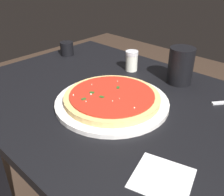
{
  "coord_description": "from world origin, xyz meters",
  "views": [
    {
      "loc": [
        0.44,
        -0.49,
        1.12
      ],
      "look_at": [
        0.01,
        -0.03,
        0.77
      ],
      "focal_mm": 40.56,
      "sensor_mm": 36.0,
      "label": 1
    }
  ],
  "objects_px": {
    "cup_small_sauce": "(67,49)",
    "parmesan_shaker": "(132,61)",
    "serving_plate": "(112,102)",
    "cup_tall_drink": "(181,66)",
    "napkin_folded_right": "(162,178)",
    "pizza": "(112,97)"
  },
  "relations": [
    {
      "from": "serving_plate",
      "to": "cup_tall_drink",
      "type": "relative_size",
      "value": 2.71
    },
    {
      "from": "parmesan_shaker",
      "to": "cup_tall_drink",
      "type": "bearing_deg",
      "value": 9.21
    },
    {
      "from": "cup_tall_drink",
      "to": "cup_small_sauce",
      "type": "relative_size",
      "value": 2.14
    },
    {
      "from": "cup_small_sauce",
      "to": "pizza",
      "type": "bearing_deg",
      "value": -21.62
    },
    {
      "from": "cup_small_sauce",
      "to": "napkin_folded_right",
      "type": "distance_m",
      "value": 0.75
    },
    {
      "from": "serving_plate",
      "to": "parmesan_shaker",
      "type": "relative_size",
      "value": 4.4
    },
    {
      "from": "cup_tall_drink",
      "to": "cup_small_sauce",
      "type": "distance_m",
      "value": 0.5
    },
    {
      "from": "pizza",
      "to": "napkin_folded_right",
      "type": "xyz_separation_m",
      "value": [
        0.26,
        -0.14,
        -0.02
      ]
    },
    {
      "from": "serving_plate",
      "to": "cup_small_sauce",
      "type": "distance_m",
      "value": 0.46
    },
    {
      "from": "cup_tall_drink",
      "to": "parmesan_shaker",
      "type": "bearing_deg",
      "value": -170.79
    },
    {
      "from": "pizza",
      "to": "serving_plate",
      "type": "bearing_deg",
      "value": 52.54
    },
    {
      "from": "serving_plate",
      "to": "parmesan_shaker",
      "type": "height_order",
      "value": "parmesan_shaker"
    },
    {
      "from": "cup_small_sauce",
      "to": "napkin_folded_right",
      "type": "relative_size",
      "value": 0.51
    },
    {
      "from": "napkin_folded_right",
      "to": "parmesan_shaker",
      "type": "height_order",
      "value": "parmesan_shaker"
    },
    {
      "from": "serving_plate",
      "to": "napkin_folded_right",
      "type": "height_order",
      "value": "serving_plate"
    },
    {
      "from": "cup_tall_drink",
      "to": "napkin_folded_right",
      "type": "relative_size",
      "value": 1.09
    },
    {
      "from": "serving_plate",
      "to": "cup_tall_drink",
      "type": "xyz_separation_m",
      "value": [
        0.06,
        0.26,
        0.05
      ]
    },
    {
      "from": "pizza",
      "to": "cup_tall_drink",
      "type": "bearing_deg",
      "value": 76.1
    },
    {
      "from": "pizza",
      "to": "parmesan_shaker",
      "type": "distance_m",
      "value": 0.26
    },
    {
      "from": "pizza",
      "to": "cup_tall_drink",
      "type": "distance_m",
      "value": 0.27
    },
    {
      "from": "napkin_folded_right",
      "to": "serving_plate",
      "type": "bearing_deg",
      "value": 152.5
    },
    {
      "from": "cup_small_sauce",
      "to": "parmesan_shaker",
      "type": "height_order",
      "value": "parmesan_shaker"
    }
  ]
}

